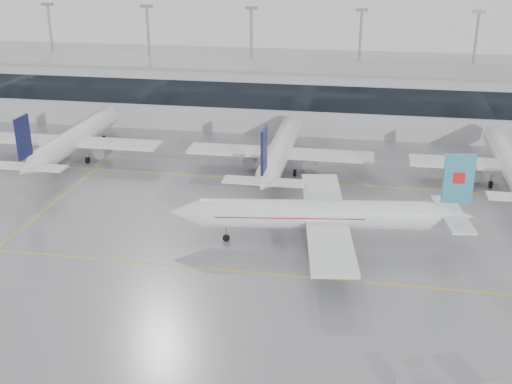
# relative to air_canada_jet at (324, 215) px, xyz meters

# --- Properties ---
(ground) EXTENTS (320.00, 320.00, 0.00)m
(ground) POSITION_rel_air_canada_jet_xyz_m (-8.97, -9.06, -3.74)
(ground) COLOR gray
(ground) RESTS_ON ground
(taxi_line_main) EXTENTS (120.00, 0.25, 0.01)m
(taxi_line_main) POSITION_rel_air_canada_jet_xyz_m (-8.97, -9.06, -3.74)
(taxi_line_main) COLOR gold
(taxi_line_main) RESTS_ON ground
(taxi_line_north) EXTENTS (120.00, 0.25, 0.01)m
(taxi_line_north) POSITION_rel_air_canada_jet_xyz_m (-8.97, 20.94, -3.74)
(taxi_line_north) COLOR gold
(taxi_line_north) RESTS_ON ground
(taxi_line_cross) EXTENTS (0.25, 60.00, 0.01)m
(taxi_line_cross) POSITION_rel_air_canada_jet_xyz_m (-38.97, 5.94, -3.74)
(taxi_line_cross) COLOR gold
(taxi_line_cross) RESTS_ON ground
(terminal) EXTENTS (180.00, 15.00, 12.00)m
(terminal) POSITION_rel_air_canada_jet_xyz_m (-8.97, 52.94, 2.26)
(terminal) COLOR #A3A3A7
(terminal) RESTS_ON ground
(terminal_glass) EXTENTS (180.00, 0.20, 5.00)m
(terminal_glass) POSITION_rel_air_canada_jet_xyz_m (-8.97, 45.39, 3.76)
(terminal_glass) COLOR black
(terminal_glass) RESTS_ON ground
(terminal_roof) EXTENTS (182.00, 16.00, 0.40)m
(terminal_roof) POSITION_rel_air_canada_jet_xyz_m (-8.97, 52.94, 8.46)
(terminal_roof) COLOR gray
(terminal_roof) RESTS_ON ground
(light_masts) EXTENTS (156.40, 1.00, 22.60)m
(light_masts) POSITION_rel_air_canada_jet_xyz_m (-8.97, 58.94, 9.60)
(light_masts) COLOR gray
(light_masts) RESTS_ON ground
(air_canada_jet) EXTENTS (37.23, 30.19, 11.77)m
(air_canada_jet) POSITION_rel_air_canada_jet_xyz_m (0.00, 0.00, 0.00)
(air_canada_jet) COLOR silver
(air_canada_jet) RESTS_ON ground
(parked_jet_b) EXTENTS (29.64, 36.96, 11.72)m
(parked_jet_b) POSITION_rel_air_canada_jet_xyz_m (-43.97, 24.63, -0.03)
(parked_jet_b) COLOR white
(parked_jet_b) RESTS_ON ground
(parked_jet_c) EXTENTS (29.64, 36.96, 11.72)m
(parked_jet_c) POSITION_rel_air_canada_jet_xyz_m (-8.97, 24.63, -0.03)
(parked_jet_c) COLOR white
(parked_jet_c) RESTS_ON ground
(parked_jet_d) EXTENTS (29.64, 36.96, 11.72)m
(parked_jet_d) POSITION_rel_air_canada_jet_xyz_m (26.03, 24.63, -0.03)
(parked_jet_d) COLOR white
(parked_jet_d) RESTS_ON ground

